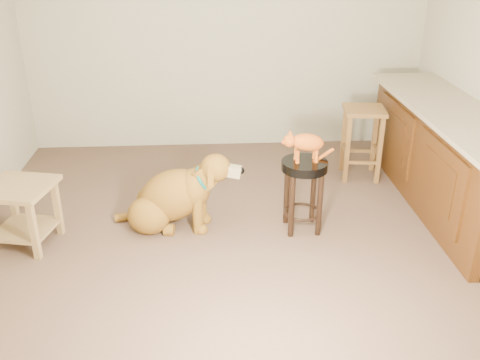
{
  "coord_description": "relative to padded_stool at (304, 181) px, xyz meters",
  "views": [
    {
      "loc": [
        -0.22,
        -4.07,
        2.34
      ],
      "look_at": [
        0.03,
        -0.02,
        0.45
      ],
      "focal_mm": 40.0,
      "sensor_mm": 36.0,
      "label": 1
    }
  ],
  "objects": [
    {
      "name": "tabby_kitten",
      "position": [
        -0.01,
        0.0,
        0.34
      ],
      "size": [
        0.46,
        0.18,
        0.29
      ],
      "rotation": [
        0.0,
        0.0,
        0.04
      ],
      "color": "#9E430F",
      "rests_on": "padded_stool"
    },
    {
      "name": "floor",
      "position": [
        -0.56,
        0.08,
        -0.45
      ],
      "size": [
        4.5,
        4.0,
        0.01
      ],
      "primitive_type": "cube",
      "color": "#4F3A2C",
      "rests_on": "ground"
    },
    {
      "name": "side_table",
      "position": [
        -2.29,
        -0.11,
        -0.1
      ],
      "size": [
        0.61,
        0.61,
        0.53
      ],
      "rotation": [
        0.0,
        0.0,
        -0.22
      ],
      "color": "olive",
      "rests_on": "ground"
    },
    {
      "name": "padded_stool",
      "position": [
        0.0,
        0.0,
        0.0
      ],
      "size": [
        0.38,
        0.38,
        0.63
      ],
      "rotation": [
        0.0,
        0.0,
        0.04
      ],
      "color": "black",
      "rests_on": "ground"
    },
    {
      "name": "golden_retriever",
      "position": [
        -1.1,
        0.12,
        -0.17
      ],
      "size": [
        1.14,
        0.62,
        0.74
      ],
      "rotation": [
        0.0,
        0.0,
        -0.18
      ],
      "color": "brown",
      "rests_on": "ground"
    },
    {
      "name": "room_shell",
      "position": [
        -0.56,
        0.08,
        1.23
      ],
      "size": [
        4.54,
        4.04,
        2.62
      ],
      "color": "#A49F84",
      "rests_on": "ground"
    },
    {
      "name": "wood_stool",
      "position": [
        0.78,
        1.05,
        -0.06
      ],
      "size": [
        0.45,
        0.45,
        0.74
      ],
      "rotation": [
        0.0,
        0.0,
        -0.12
      ],
      "color": "brown",
      "rests_on": "ground"
    },
    {
      "name": "cabinet_run",
      "position": [
        1.38,
        0.38,
        -0.01
      ],
      "size": [
        0.7,
        2.56,
        0.94
      ],
      "color": "#46250C",
      "rests_on": "ground"
    }
  ]
}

